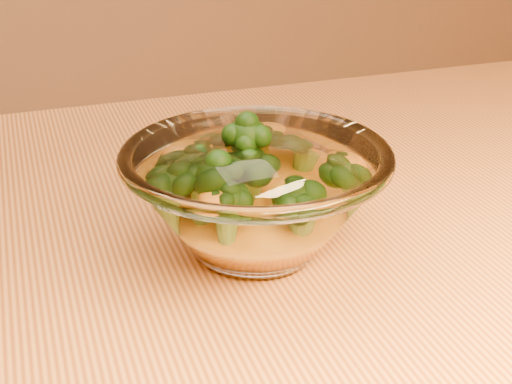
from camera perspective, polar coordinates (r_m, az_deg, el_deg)
table at (r=0.58m, az=6.12°, el=-13.26°), size 1.20×0.80×0.75m
glass_bowl at (r=0.51m, az=0.00°, el=-0.42°), size 0.19×0.19×0.08m
cheese_sauce at (r=0.51m, az=0.00°, el=-2.21°), size 0.11×0.11×0.03m
broccoli_heap at (r=0.51m, az=-1.20°, el=1.20°), size 0.14×0.12×0.07m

